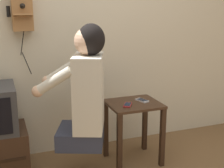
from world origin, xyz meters
TOP-DOWN VIEW (x-y plane):
  - wall_back at (0.00, 1.19)m, footprint 6.80×0.05m
  - side_table at (0.46, 0.71)m, footprint 0.45×0.40m
  - person at (-0.00, 0.59)m, footprint 0.61×0.53m
  - wall_phone_antique at (-0.40, 1.11)m, footprint 0.21×0.18m
  - cell_phone_held at (0.38, 0.66)m, footprint 0.11×0.14m
  - cell_phone_spare at (0.56, 0.73)m, footprint 0.10×0.14m

SIDE VIEW (x-z plane):
  - side_table at x=0.46m, z-range 0.14..0.70m
  - cell_phone_held at x=0.38m, z-range 0.56..0.57m
  - cell_phone_spare at x=0.56m, z-range 0.56..0.57m
  - person at x=0.00m, z-range 0.27..1.24m
  - wall_back at x=0.00m, z-range 0.00..2.55m
  - wall_phone_antique at x=-0.40m, z-range 0.98..1.75m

